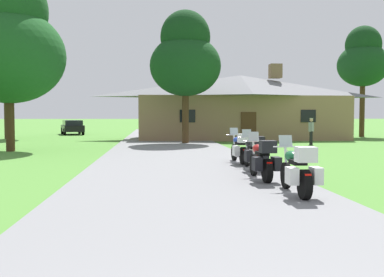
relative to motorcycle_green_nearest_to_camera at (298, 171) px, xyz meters
name	(u,v)px	position (x,y,z in m)	size (l,w,h in m)	color
ground_plane	(173,153)	(-2.26, 12.09, -0.61)	(500.00, 500.00, 0.00)	#4C8433
asphalt_driveway	(175,156)	(-2.26, 10.09, -0.58)	(6.40, 80.00, 0.06)	slate
motorcycle_green_nearest_to_camera	(298,171)	(0.00, 0.00, 0.00)	(0.73, 2.08, 1.30)	black
motorcycle_red_second_in_row	(262,160)	(-0.22, 2.37, 0.00)	(0.73, 2.08, 1.30)	black
motorcycle_black_third_in_row	(253,153)	(0.07, 4.72, 0.00)	(0.72, 2.08, 1.30)	black
motorcycle_blue_farthest_in_row	(240,149)	(0.04, 6.80, 0.00)	(0.77, 2.08, 1.30)	black
stone_lodge	(240,106)	(3.58, 25.01, 1.96)	(16.56, 6.82, 5.89)	#896B4C
bystander_gray_shirt_near_lodge	(311,130)	(6.68, 17.66, 0.34)	(0.40, 0.44, 1.69)	black
tree_left_far	(6,50)	(-14.74, 26.81, 6.42)	(6.43, 6.43, 11.25)	#422D19
tree_left_near	(8,42)	(-10.55, 14.09, 4.96)	(5.71, 5.71, 9.32)	#422D19
tree_right_of_lodge	(363,59)	(14.92, 27.88, 6.10)	(4.35, 4.35, 9.60)	#422D19
tree_by_lodge_front	(185,58)	(-1.12, 19.43, 4.99)	(4.62, 4.62, 8.64)	#422D19
parked_black_suv_far_left	(72,127)	(-11.10, 34.74, 0.17)	(3.01, 4.93, 1.40)	black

